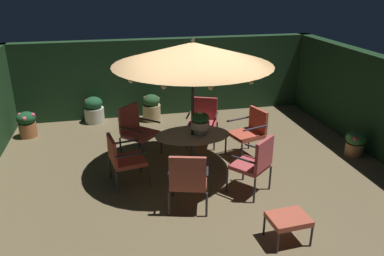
% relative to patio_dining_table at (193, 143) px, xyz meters
% --- Properties ---
extents(ground_plane, '(8.17, 7.68, 0.02)m').
position_rel_patio_dining_table_xyz_m(ground_plane, '(0.00, -0.25, -0.58)').
color(ground_plane, brown).
extents(hedge_backdrop_rear, '(8.17, 0.30, 2.01)m').
position_rel_patio_dining_table_xyz_m(hedge_backdrop_rear, '(0.00, 3.44, 0.44)').
color(hedge_backdrop_rear, '#1B361E').
rests_on(hedge_backdrop_rear, ground_plane).
extents(patio_dining_table, '(1.41, 0.98, 0.75)m').
position_rel_patio_dining_table_xyz_m(patio_dining_table, '(0.00, 0.00, 0.00)').
color(patio_dining_table, '#2D322E').
rests_on(patio_dining_table, ground_plane).
extents(patio_umbrella, '(2.82, 2.82, 2.53)m').
position_rel_patio_dining_table_xyz_m(patio_umbrella, '(0.00, -0.00, 1.69)').
color(patio_umbrella, '#2F2E2C').
rests_on(patio_umbrella, ground_plane).
extents(centerpiece_planter, '(0.34, 0.34, 0.46)m').
position_rel_patio_dining_table_xyz_m(centerpiece_planter, '(0.14, -0.02, 0.44)').
color(centerpiece_planter, beige).
rests_on(centerpiece_planter, patio_dining_table).
extents(patio_chair_north, '(0.75, 0.74, 1.02)m').
position_rel_patio_dining_table_xyz_m(patio_chair_north, '(-0.35, -1.30, 0.01)').
color(patio_chair_north, '#2D2B2E').
rests_on(patio_chair_north, ground_plane).
extents(patio_chair_northeast, '(0.80, 0.80, 1.05)m').
position_rel_patio_dining_table_xyz_m(patio_chair_northeast, '(0.85, -1.04, 0.04)').
color(patio_chair_northeast, '#2F2D34').
rests_on(patio_chair_northeast, ground_plane).
extents(patio_chair_east, '(0.76, 0.75, 1.00)m').
position_rel_patio_dining_table_xyz_m(patio_chair_east, '(1.29, 0.37, 0.02)').
color(patio_chair_east, '#302932').
rests_on(patio_chair_east, ground_plane).
extents(patio_chair_southeast, '(0.80, 0.76, 1.01)m').
position_rel_patio_dining_table_xyz_m(patio_chair_southeast, '(0.51, 1.24, 0.02)').
color(patio_chair_southeast, '#323132').
rests_on(patio_chair_southeast, ground_plane).
extents(patio_chair_south, '(0.88, 0.88, 1.06)m').
position_rel_patio_dining_table_xyz_m(patio_chair_south, '(-0.99, 0.92, 0.03)').
color(patio_chair_south, '#31292C').
rests_on(patio_chair_south, ground_plane).
extents(patio_chair_southwest, '(0.70, 0.71, 0.92)m').
position_rel_patio_dining_table_xyz_m(patio_chair_southwest, '(-1.32, -0.24, -0.03)').
color(patio_chair_southwest, '#2E3134').
rests_on(patio_chair_southwest, ground_plane).
extents(ottoman_footrest, '(0.58, 0.47, 0.40)m').
position_rel_patio_dining_table_xyz_m(ottoman_footrest, '(0.85, -2.35, -0.22)').
color(ottoman_footrest, '#2F292D').
rests_on(ottoman_footrest, ground_plane).
extents(potted_plant_back_left, '(0.43, 0.44, 0.61)m').
position_rel_patio_dining_table_xyz_m(potted_plant_back_left, '(-3.39, 2.43, -0.24)').
color(potted_plant_back_left, '#B0673D').
rests_on(potted_plant_back_left, ground_plane).
extents(potted_plant_back_right, '(0.49, 0.49, 0.67)m').
position_rel_patio_dining_table_xyz_m(potted_plant_back_right, '(-1.90, 3.09, -0.24)').
color(potted_plant_back_right, beige).
rests_on(potted_plant_back_right, ground_plane).
extents(potted_plant_front_corner, '(0.46, 0.46, 0.69)m').
position_rel_patio_dining_table_xyz_m(potted_plant_front_corner, '(-0.44, 2.92, -0.22)').
color(potted_plant_front_corner, tan).
rests_on(potted_plant_front_corner, ground_plane).
extents(potted_plant_left_far, '(0.41, 0.41, 0.53)m').
position_rel_patio_dining_table_xyz_m(potted_plant_left_far, '(3.45, -0.07, -0.28)').
color(potted_plant_left_far, '#A16F42').
rests_on(potted_plant_left_far, ground_plane).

